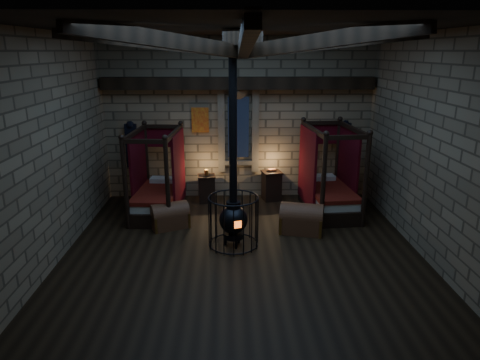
{
  "coord_description": "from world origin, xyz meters",
  "views": [
    {
      "loc": [
        -0.25,
        -7.69,
        3.84
      ],
      "look_at": [
        -0.03,
        0.6,
        1.32
      ],
      "focal_mm": 32.0,
      "sensor_mm": 36.0,
      "label": 1
    }
  ],
  "objects_px": {
    "bed_right": "(329,191)",
    "trunk_right": "(301,219)",
    "bed_left": "(158,193)",
    "trunk_left": "(170,216)",
    "stove": "(233,217)"
  },
  "relations": [
    {
      "from": "trunk_right",
      "to": "trunk_left",
      "type": "bearing_deg",
      "value": -172.97
    },
    {
      "from": "bed_left",
      "to": "bed_right",
      "type": "relative_size",
      "value": 0.97
    },
    {
      "from": "bed_right",
      "to": "trunk_left",
      "type": "bearing_deg",
      "value": -170.97
    },
    {
      "from": "bed_right",
      "to": "trunk_right",
      "type": "xyz_separation_m",
      "value": [
        -0.87,
        -1.26,
        -0.23
      ]
    },
    {
      "from": "bed_left",
      "to": "trunk_right",
      "type": "relative_size",
      "value": 2.0
    },
    {
      "from": "bed_left",
      "to": "trunk_left",
      "type": "bearing_deg",
      "value": -63.18
    },
    {
      "from": "bed_left",
      "to": "bed_right",
      "type": "height_order",
      "value": "bed_right"
    },
    {
      "from": "bed_right",
      "to": "stove",
      "type": "height_order",
      "value": "stove"
    },
    {
      "from": "bed_left",
      "to": "bed_right",
      "type": "bearing_deg",
      "value": 4.06
    },
    {
      "from": "trunk_right",
      "to": "bed_right",
      "type": "bearing_deg",
      "value": 68.85
    },
    {
      "from": "trunk_left",
      "to": "stove",
      "type": "relative_size",
      "value": 0.23
    },
    {
      "from": "trunk_right",
      "to": "stove",
      "type": "xyz_separation_m",
      "value": [
        -1.5,
        -0.65,
        0.33
      ]
    },
    {
      "from": "bed_left",
      "to": "stove",
      "type": "bearing_deg",
      "value": -42.32
    },
    {
      "from": "bed_right",
      "to": "trunk_right",
      "type": "height_order",
      "value": "bed_right"
    },
    {
      "from": "trunk_left",
      "to": "trunk_right",
      "type": "xyz_separation_m",
      "value": [
        2.92,
        -0.33,
        0.03
      ]
    }
  ]
}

